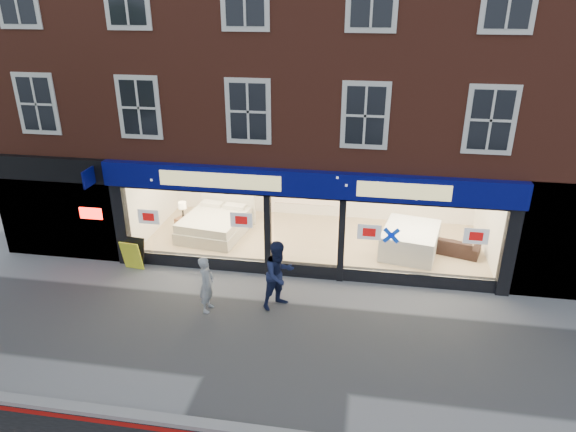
% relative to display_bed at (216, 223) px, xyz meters
% --- Properties ---
extents(ground, '(120.00, 120.00, 0.00)m').
position_rel_display_bed_xyz_m(ground, '(3.32, -5.31, -0.48)').
color(ground, gray).
rests_on(ground, ground).
extents(kerb_stone, '(60.00, 0.25, 0.12)m').
position_rel_display_bed_xyz_m(kerb_stone, '(3.32, -8.21, -0.42)').
color(kerb_stone, gray).
rests_on(kerb_stone, ground).
extents(showroom_floor, '(11.00, 4.50, 0.10)m').
position_rel_display_bed_xyz_m(showroom_floor, '(3.32, -0.06, -0.43)').
color(showroom_floor, tan).
rests_on(showroom_floor, ground).
extents(building, '(19.00, 8.26, 10.30)m').
position_rel_display_bed_xyz_m(building, '(3.30, 1.62, 6.19)').
color(building, brown).
rests_on(building, ground).
extents(display_bed, '(2.30, 2.65, 1.37)m').
position_rel_display_bed_xyz_m(display_bed, '(0.00, 0.00, 0.00)').
color(display_bed, beige).
rests_on(display_bed, showroom_floor).
extents(bedside_table, '(0.58, 0.58, 0.55)m').
position_rel_display_bed_xyz_m(bedside_table, '(-1.08, -0.16, -0.11)').
color(bedside_table, brown).
rests_on(bedside_table, showroom_floor).
extents(mattress_stack, '(2.00, 2.33, 0.81)m').
position_rel_display_bed_xyz_m(mattress_stack, '(6.42, -0.35, 0.02)').
color(mattress_stack, silver).
rests_on(mattress_stack, showroom_floor).
extents(sofa, '(1.92, 1.20, 0.52)m').
position_rel_display_bed_xyz_m(sofa, '(7.67, -0.15, -0.12)').
color(sofa, black).
rests_on(sofa, showroom_floor).
extents(a_board, '(0.66, 0.46, 0.95)m').
position_rel_display_bed_xyz_m(a_board, '(-1.76, -2.61, -0.00)').
color(a_board, yellow).
rests_on(a_board, ground).
extents(pedestrian_grey, '(0.40, 0.58, 1.52)m').
position_rel_display_bed_xyz_m(pedestrian_grey, '(1.09, -4.36, 0.28)').
color(pedestrian_grey, '#9DA1A5').
rests_on(pedestrian_grey, ground).
extents(pedestrian_blue, '(1.14, 1.15, 1.87)m').
position_rel_display_bed_xyz_m(pedestrian_blue, '(2.89, -3.87, 0.45)').
color(pedestrian_blue, '#171F42').
rests_on(pedestrian_blue, ground).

